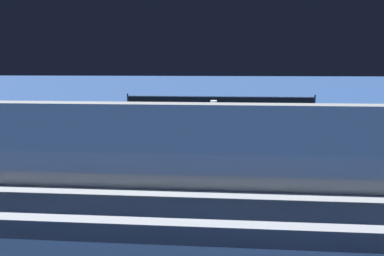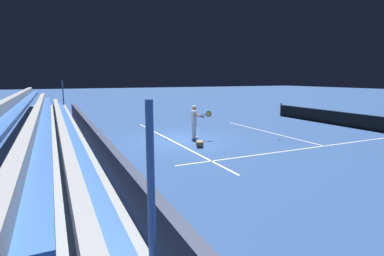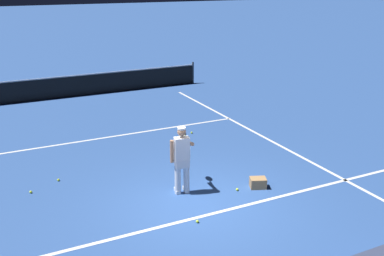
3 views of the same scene
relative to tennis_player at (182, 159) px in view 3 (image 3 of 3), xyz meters
The scene contains 12 objects.
ground_plane 1.18m from the tennis_player, 86.86° to the right, with size 160.00×160.00×0.00m, color #2D5193.
court_baseline_white 1.55m from the tennis_player, 88.09° to the right, with size 12.00×0.10×0.01m, color white.
court_sideline_white 5.33m from the tennis_player, 37.86° to the left, with size 0.10×12.00×0.01m, color white.
court_service_line_white 4.81m from the tennis_player, 89.49° to the left, with size 8.22×0.10×0.01m, color white.
tennis_player is the anchor object (origin of this frame).
ball_box_cardboard 2.08m from the tennis_player, 18.39° to the right, with size 0.40×0.30×0.26m, color #A87F51.
tennis_ball_by_box 3.85m from the tennis_player, 154.63° to the left, with size 0.07×0.07×0.07m, color #CCE533.
tennis_ball_midcourt 1.73m from the tennis_player, 102.20° to the right, with size 0.07×0.07×0.07m, color #CCE533.
tennis_ball_far_left 4.47m from the tennis_player, 60.78° to the left, with size 0.07×0.07×0.07m, color #CCE533.
tennis_ball_on_baseline 3.44m from the tennis_player, 142.68° to the left, with size 0.07×0.07×0.07m, color #CCE533.
tennis_ball_near_player 1.63m from the tennis_player, 22.65° to the right, with size 0.07×0.07×0.07m, color #CCE533.
tennis_net 10.62m from the tennis_player, 89.77° to the left, with size 11.09×0.09×1.07m.
Camera 3 is at (-4.26, -8.36, 5.11)m, focal length 42.00 mm.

